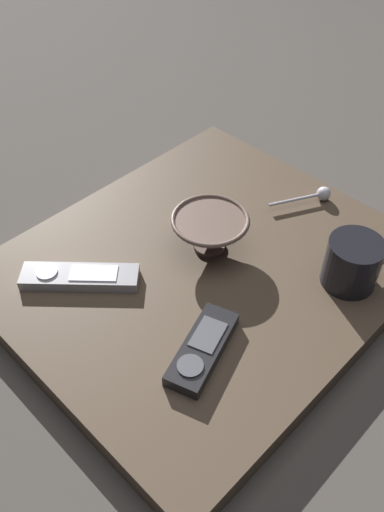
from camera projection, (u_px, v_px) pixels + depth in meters
name	position (u px, v px, depth m)	size (l,w,h in m)	color
ground_plane	(204.00, 279.00, 0.96)	(6.00, 6.00, 0.00)	#47423D
table	(204.00, 271.00, 0.94)	(0.58, 0.66, 0.04)	#4C3D2D
cereal_bowl	(210.00, 231.00, 0.93)	(0.14, 0.14, 0.07)	brown
coffee_mug	(353.00, 263.00, 0.87)	(0.09, 0.12, 0.09)	black
teaspoon	(319.00, 195.00, 1.04)	(0.07, 0.12, 0.03)	silver
tv_remote_near	(202.00, 349.00, 0.79)	(0.10, 0.16, 0.02)	black
tv_remote_far	(80.00, 277.00, 0.89)	(0.18, 0.17, 0.02)	#9E9EA3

